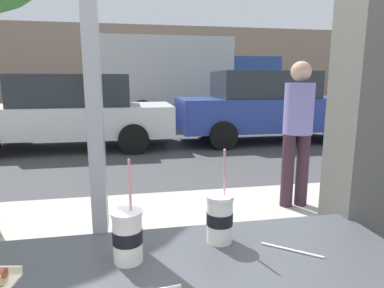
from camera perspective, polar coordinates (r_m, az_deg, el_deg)
name	(u,v)px	position (r m, az deg, el deg)	size (l,w,h in m)	color
ground_plane	(127,137)	(9.19, -11.19, 1.17)	(60.00, 60.00, 0.00)	#424244
sidewalk_strip	(122,255)	(3.05, -12.09, -18.30)	(16.00, 2.80, 0.11)	#B2ADA3
window_wall	(89,11)	(1.17, -17.41, 21.19)	(2.64, 0.20, 2.90)	#56544F
building_facade_far	(127,68)	(19.15, -11.24, 12.86)	(28.00, 1.20, 4.46)	gray
soda_cup_left	(128,235)	(1.01, -11.11, -15.26)	(0.09, 0.09, 0.31)	white
soda_cup_right	(220,218)	(1.10, 4.82, -12.58)	(0.09, 0.09, 0.32)	silver
loose_straw	(292,250)	(1.12, 16.87, -17.17)	(0.01, 0.01, 0.19)	white
parked_car_white	(70,111)	(7.98, -20.41, 5.35)	(4.70, 2.04, 1.66)	silver
parked_car_blue	(267,106)	(8.56, 12.85, 6.38)	(4.56, 1.89, 1.75)	#283D93
box_truck	(183,78)	(12.22, -1.65, 11.34)	(6.39, 2.44, 2.97)	beige
pedestrian	(298,125)	(3.84, 17.84, 3.08)	(0.32, 0.32, 1.63)	#35222C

